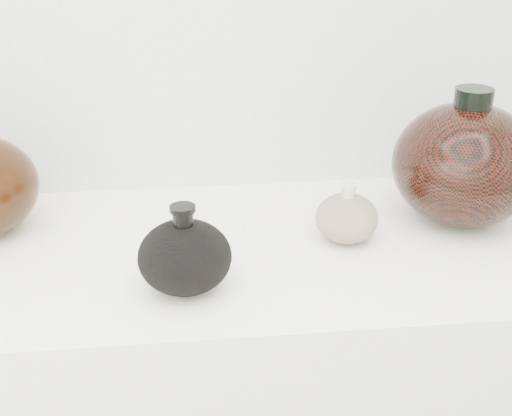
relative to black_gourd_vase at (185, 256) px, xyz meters
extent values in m
cube|color=white|center=(0.06, 0.12, -0.07)|extent=(1.20, 0.50, 0.03)
ellipsoid|color=black|center=(0.00, 0.00, 0.00)|extent=(0.14, 0.14, 0.10)
cylinder|color=black|center=(0.00, 0.00, 0.06)|extent=(0.03, 0.03, 0.03)
cylinder|color=black|center=(0.00, 0.00, 0.07)|extent=(0.04, 0.04, 0.01)
ellipsoid|color=beige|center=(0.26, 0.12, -0.01)|extent=(0.12, 0.12, 0.08)
cylinder|color=beige|center=(0.26, 0.12, 0.03)|extent=(0.03, 0.03, 0.02)
cylinder|color=beige|center=(0.26, 0.12, 0.04)|extent=(0.03, 0.03, 0.01)
ellipsoid|color=black|center=(0.47, 0.17, 0.05)|extent=(0.31, 0.31, 0.20)
cylinder|color=black|center=(0.47, 0.17, 0.16)|extent=(0.08, 0.08, 0.04)
camera|label=1|loc=(0.00, -0.88, 0.48)|focal=50.00mm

